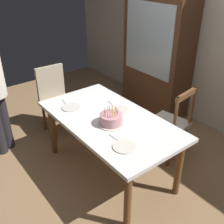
% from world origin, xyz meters
% --- Properties ---
extents(ground, '(6.40, 6.40, 0.00)m').
position_xyz_m(ground, '(0.00, 0.00, 0.00)').
color(ground, '#93704C').
extents(back_wall, '(6.40, 0.10, 2.60)m').
position_xyz_m(back_wall, '(0.00, 1.85, 1.30)').
color(back_wall, beige).
rests_on(back_wall, ground).
extents(dining_table, '(1.65, 0.90, 0.73)m').
position_xyz_m(dining_table, '(0.00, 0.00, 0.64)').
color(dining_table, white).
rests_on(dining_table, ground).
extents(birthday_cake, '(0.28, 0.28, 0.18)m').
position_xyz_m(birthday_cake, '(0.11, -0.06, 0.79)').
color(birthday_cake, silver).
rests_on(birthday_cake, dining_table).
extents(plate_near_celebrant, '(0.22, 0.22, 0.01)m').
position_xyz_m(plate_near_celebrant, '(-0.45, -0.20, 0.74)').
color(plate_near_celebrant, silver).
rests_on(plate_near_celebrant, dining_table).
extents(plate_far_side, '(0.22, 0.22, 0.01)m').
position_xyz_m(plate_far_side, '(-0.08, 0.20, 0.74)').
color(plate_far_side, silver).
rests_on(plate_far_side, dining_table).
extents(plate_near_guest, '(0.22, 0.22, 0.01)m').
position_xyz_m(plate_near_guest, '(0.50, -0.20, 0.74)').
color(plate_near_guest, silver).
rests_on(plate_near_guest, dining_table).
extents(fork_near_celebrant, '(0.18, 0.05, 0.01)m').
position_xyz_m(fork_near_celebrant, '(-0.61, -0.20, 0.73)').
color(fork_near_celebrant, silver).
rests_on(fork_near_celebrant, dining_table).
extents(fork_far_side, '(0.18, 0.05, 0.01)m').
position_xyz_m(fork_far_side, '(-0.24, 0.22, 0.73)').
color(fork_far_side, silver).
rests_on(fork_far_side, dining_table).
extents(fork_near_guest, '(0.18, 0.03, 0.01)m').
position_xyz_m(fork_near_guest, '(0.34, -0.18, 0.73)').
color(fork_near_guest, silver).
rests_on(fork_near_guest, dining_table).
extents(chair_spindle_back, '(0.50, 0.50, 0.95)m').
position_xyz_m(chair_spindle_back, '(0.20, 0.77, 0.46)').
color(chair_spindle_back, beige).
rests_on(chair_spindle_back, ground).
extents(chair_upholstered, '(0.46, 0.45, 0.95)m').
position_xyz_m(chair_upholstered, '(-1.22, -0.04, 0.53)').
color(chair_upholstered, tan).
rests_on(chair_upholstered, ground).
extents(china_cabinet, '(1.10, 0.45, 1.90)m').
position_xyz_m(china_cabinet, '(-0.81, 1.56, 0.95)').
color(china_cabinet, '#56331E').
rests_on(china_cabinet, ground).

